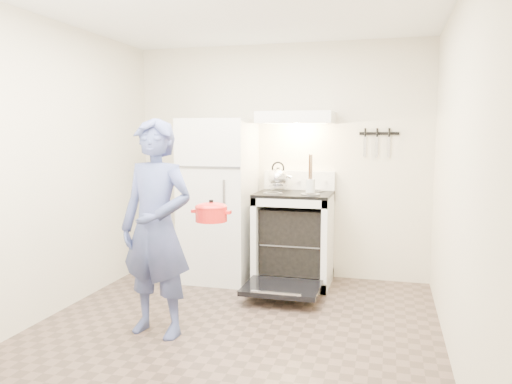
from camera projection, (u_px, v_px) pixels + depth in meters
floor at (229, 335)px, 3.85m from camera, size 3.60×3.60×0.00m
back_wall at (279, 161)px, 5.43m from camera, size 3.20×0.02×2.50m
refrigerator at (219, 200)px, 5.29m from camera, size 0.70×0.70×1.70m
stove_body at (294, 239)px, 5.15m from camera, size 0.76×0.65×0.92m
cooktop at (294, 194)px, 5.10m from camera, size 0.76×0.65×0.03m
backsplash at (299, 180)px, 5.36m from camera, size 0.76×0.07×0.20m
oven_door at (282, 288)px, 4.62m from camera, size 0.70×0.54×0.04m
oven_rack at (294, 241)px, 5.16m from camera, size 0.60×0.52×0.01m
range_hood at (296, 118)px, 5.08m from camera, size 0.76×0.50×0.12m
knife_strip at (379, 133)px, 5.11m from camera, size 0.40×0.02×0.03m
pizza_stone at (292, 239)px, 5.22m from camera, size 0.35×0.35×0.02m
tea_kettle at (278, 176)px, 5.22m from camera, size 0.25×0.21×0.30m
utensil_jar at (310, 186)px, 4.84m from camera, size 0.10×0.10×0.13m
person at (156, 228)px, 3.80m from camera, size 0.66×0.48×1.66m
dutch_oven at (211, 214)px, 3.91m from camera, size 0.32×0.25×0.22m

